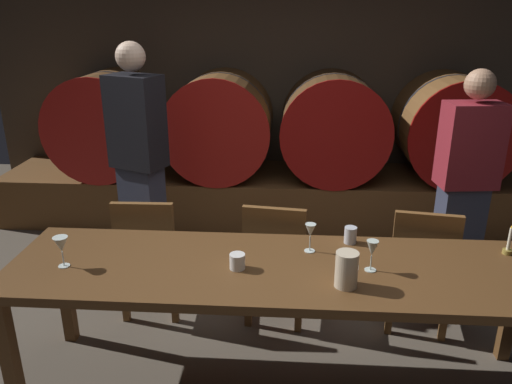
{
  "coord_description": "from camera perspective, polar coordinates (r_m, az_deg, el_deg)",
  "views": [
    {
      "loc": [
        0.12,
        -2.47,
        2.05
      ],
      "look_at": [
        -0.07,
        0.32,
        1.01
      ],
      "focal_mm": 35.32,
      "sensor_mm": 36.0,
      "label": 1
    }
  ],
  "objects": [
    {
      "name": "guest_left",
      "position": [
        3.84,
        -13.05,
        3.04
      ],
      "size": [
        0.44,
        0.37,
        1.82
      ],
      "rotation": [
        0.0,
        0.0,
        2.75
      ],
      "color": "#33384C",
      "rests_on": "ground"
    },
    {
      "name": "pitcher",
      "position": [
        2.49,
        10.21,
        -8.63
      ],
      "size": [
        0.11,
        0.11,
        0.18
      ],
      "color": "beige",
      "rests_on": "dining_table"
    },
    {
      "name": "wine_glass_right",
      "position": [
        2.64,
        13.01,
        -6.35
      ],
      "size": [
        0.06,
        0.06,
        0.17
      ],
      "color": "silver",
      "rests_on": "dining_table"
    },
    {
      "name": "chair_center",
      "position": [
        3.36,
        2.28,
        -7.34
      ],
      "size": [
        0.44,
        0.44,
        0.88
      ],
      "rotation": [
        0.0,
        0.0,
        3.02
      ],
      "color": "brown",
      "rests_on": "ground"
    },
    {
      "name": "chair_right",
      "position": [
        3.44,
        18.18,
        -7.69
      ],
      "size": [
        0.45,
        0.45,
        0.88
      ],
      "rotation": [
        0.0,
        0.0,
        3.0
      ],
      "color": "brown",
      "rests_on": "ground"
    },
    {
      "name": "cup_right",
      "position": [
        2.94,
        10.64,
        -4.81
      ],
      "size": [
        0.07,
        0.07,
        0.1
      ],
      "primitive_type": "cylinder",
      "color": "silver",
      "rests_on": "dining_table"
    },
    {
      "name": "wine_glass_left",
      "position": [
        2.8,
        -21.2,
        -5.63
      ],
      "size": [
        0.08,
        0.08,
        0.17
      ],
      "color": "silver",
      "rests_on": "dining_table"
    },
    {
      "name": "dining_table",
      "position": [
        2.7,
        2.91,
        -9.63
      ],
      "size": [
        2.89,
        0.78,
        0.77
      ],
      "color": "brown",
      "rests_on": "ground"
    },
    {
      "name": "guest_right",
      "position": [
        3.78,
        22.5,
        0.37
      ],
      "size": [
        0.4,
        0.28,
        1.67
      ],
      "rotation": [
        0.0,
        0.0,
        3.25
      ],
      "color": "#33384C",
      "rests_on": "ground"
    },
    {
      "name": "wine_barrel_far_left",
      "position": [
        5.17,
        -16.23,
        7.59
      ],
      "size": [
        0.99,
        0.92,
        0.99
      ],
      "color": "brown",
      "rests_on": "barrel_shelf"
    },
    {
      "name": "barrel_shelf",
      "position": [
        5.07,
        2.35,
        -0.49
      ],
      "size": [
        5.38,
        0.9,
        0.49
      ],
      "primitive_type": "cube",
      "color": "brown",
      "rests_on": "ground"
    },
    {
      "name": "chair_left",
      "position": [
        3.51,
        -11.94,
        -6.55
      ],
      "size": [
        0.41,
        0.41,
        0.88
      ],
      "rotation": [
        0.0,
        0.0,
        3.17
      ],
      "color": "brown",
      "rests_on": "ground"
    },
    {
      "name": "wine_barrel_center_left",
      "position": [
        4.9,
        -3.99,
        7.69
      ],
      "size": [
        0.99,
        0.92,
        0.99
      ],
      "color": "brown",
      "rests_on": "barrel_shelf"
    },
    {
      "name": "back_wall",
      "position": [
        5.33,
        2.72,
        13.23
      ],
      "size": [
        5.98,
        0.24,
        2.78
      ],
      "primitive_type": "cube",
      "color": "#473A2D",
      "rests_on": "ground"
    },
    {
      "name": "wine_barrel_center_right",
      "position": [
        4.88,
        8.67,
        7.43
      ],
      "size": [
        0.99,
        0.92,
        0.99
      ],
      "color": "#513319",
      "rests_on": "barrel_shelf"
    },
    {
      "name": "cup_left",
      "position": [
        2.63,
        -2.13,
        -7.85
      ],
      "size": [
        0.08,
        0.08,
        0.08
      ],
      "primitive_type": "cylinder",
      "color": "white",
      "rests_on": "dining_table"
    },
    {
      "name": "wine_barrel_far_right",
      "position": [
        5.09,
        21.23,
        6.82
      ],
      "size": [
        0.99,
        0.92,
        0.99
      ],
      "color": "brown",
      "rests_on": "barrel_shelf"
    },
    {
      "name": "wine_glass_center",
      "position": [
        2.78,
        6.18,
        -4.46
      ],
      "size": [
        0.06,
        0.06,
        0.16
      ],
      "color": "silver",
      "rests_on": "dining_table"
    },
    {
      "name": "ground_plane",
      "position": [
        3.21,
        0.97,
        -19.28
      ],
      "size": [
        7.78,
        7.78,
        0.0
      ],
      "primitive_type": "plane",
      "color": "brown"
    },
    {
      "name": "candle_center",
      "position": [
        3.09,
        26.67,
        -5.48
      ],
      "size": [
        0.05,
        0.05,
        0.18
      ],
      "color": "olive",
      "rests_on": "dining_table"
    }
  ]
}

